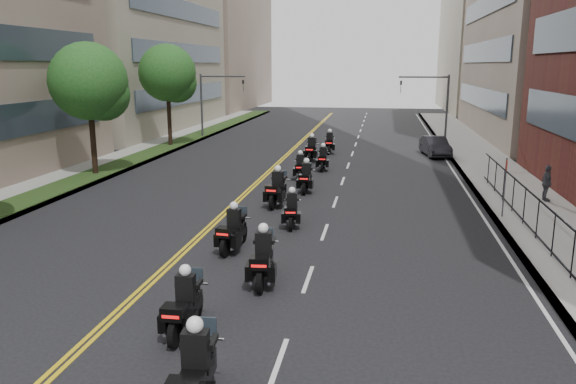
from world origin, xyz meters
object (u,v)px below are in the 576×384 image
object	(u,v)px
motorcycle_2	(185,307)
motorcycle_5	(292,211)
motorcycle_9	(323,160)
motorcycle_4	(233,232)
pedestrian_c	(547,183)
parked_sedan	(435,146)
motorcycle_10	(311,150)
motorcycle_6	(277,190)
motorcycle_8	(300,168)
motorcycle_1	(195,377)
motorcycle_7	(306,179)
motorcycle_11	(329,144)
motorcycle_3	(263,260)

from	to	relation	value
motorcycle_2	motorcycle_5	distance (m)	9.64
motorcycle_9	motorcycle_4	bearing A→B (deg)	-97.65
pedestrian_c	parked_sedan	bearing A→B (deg)	11.39
pedestrian_c	motorcycle_10	bearing A→B (deg)	46.41
motorcycle_5	motorcycle_6	xyz separation A→B (m)	(-1.21, 3.22, 0.11)
motorcycle_8	motorcycle_9	bearing A→B (deg)	64.56
motorcycle_1	pedestrian_c	bearing A→B (deg)	54.46
motorcycle_7	motorcycle_11	distance (m)	13.01
motorcycle_11	pedestrian_c	distance (m)	17.89
motorcycle_1	pedestrian_c	world-z (taller)	motorcycle_1
motorcycle_6	motorcycle_2	bearing A→B (deg)	-84.92
motorcycle_3	motorcycle_5	world-z (taller)	motorcycle_3
motorcycle_1	parked_sedan	distance (m)	32.82
motorcycle_5	parked_sedan	world-z (taller)	motorcycle_5
motorcycle_6	motorcycle_11	world-z (taller)	motorcycle_6
motorcycle_9	motorcycle_1	bearing A→B (deg)	-91.66
motorcycle_9	motorcycle_10	xyz separation A→B (m)	(-1.12, 3.18, 0.08)
motorcycle_5	motorcycle_8	bearing A→B (deg)	90.57
motorcycle_2	pedestrian_c	size ratio (longest dim) A/B	1.36
motorcycle_7	motorcycle_9	xyz separation A→B (m)	(0.22, 6.18, -0.03)
motorcycle_5	motorcycle_8	distance (m)	9.69
motorcycle_11	motorcycle_8	bearing A→B (deg)	-97.40
motorcycle_9	parked_sedan	bearing A→B (deg)	40.84
motorcycle_4	motorcycle_9	size ratio (longest dim) A/B	1.03
motorcycle_4	parked_sedan	distance (m)	24.38
motorcycle_1	motorcycle_5	bearing A→B (deg)	86.33
motorcycle_2	parked_sedan	size ratio (longest dim) A/B	0.55
motorcycle_3	pedestrian_c	distance (m)	16.13
motorcycle_8	pedestrian_c	world-z (taller)	pedestrian_c
motorcycle_9	motorcycle_5	bearing A→B (deg)	-91.99
motorcycle_1	motorcycle_11	distance (m)	32.02
motorcycle_1	motorcycle_3	bearing A→B (deg)	86.16
motorcycle_11	pedestrian_c	xyz separation A→B (m)	(11.45, -13.75, 0.29)
motorcycle_7	motorcycle_9	size ratio (longest dim) A/B	1.04
motorcycle_3	parked_sedan	xyz separation A→B (m)	(7.17, 25.54, -0.03)
motorcycle_4	motorcycle_7	xyz separation A→B (m)	(1.29, 9.68, 0.00)
motorcycle_11	pedestrian_c	world-z (taller)	pedestrian_c
motorcycle_1	motorcycle_4	distance (m)	9.49
motorcycle_1	motorcycle_5	distance (m)	12.66
motorcycle_7	motorcycle_8	xyz separation A→B (m)	(-0.79, 3.29, -0.04)
motorcycle_1	motorcycle_4	bearing A→B (deg)	96.11
motorcycle_2	motorcycle_8	distance (m)	19.22
motorcycle_6	motorcycle_7	xyz separation A→B (m)	(0.93, 3.12, -0.06)
motorcycle_2	motorcycle_5	xyz separation A→B (m)	(1.10, 9.58, -0.04)
motorcycle_1	motorcycle_2	bearing A→B (deg)	108.29
motorcycle_4	motorcycle_11	size ratio (longest dim) A/B	0.97
motorcycle_1	motorcycle_3	distance (m)	6.51
motorcycle_5	motorcycle_11	xyz separation A→B (m)	(-0.29, 19.36, 0.07)
motorcycle_9	motorcycle_11	world-z (taller)	motorcycle_11
motorcycle_2	motorcycle_11	world-z (taller)	motorcycle_11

